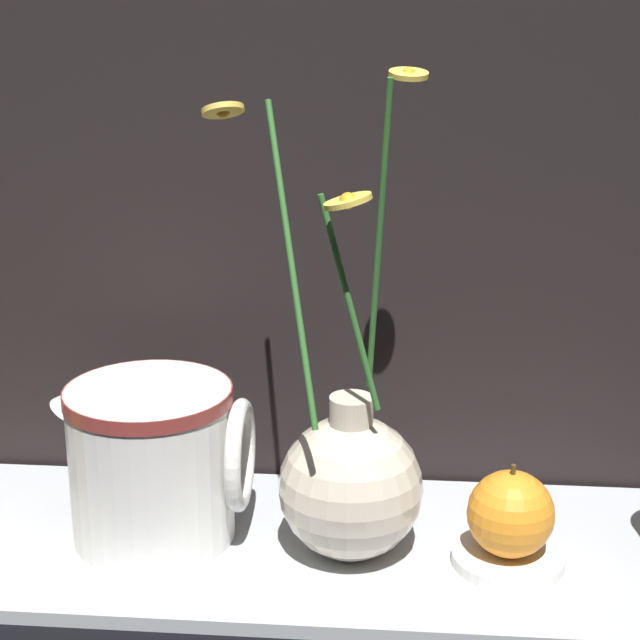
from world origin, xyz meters
name	(u,v)px	position (x,y,z in m)	size (l,w,h in m)	color
ground_plane	(307,553)	(0.00, 0.00, 0.00)	(6.00, 6.00, 0.00)	black
shelf	(307,547)	(0.00, 0.00, 0.01)	(0.82, 0.25, 0.01)	#B2B7BC
vase_with_flowers	(350,481)	(0.04, -0.01, 0.08)	(0.17, 0.13, 0.40)	beige
ceramic_pitcher	(154,457)	(-0.13, 0.00, 0.09)	(0.17, 0.14, 0.15)	white
saucer_plate	(508,558)	(0.17, -0.02, 0.02)	(0.09, 0.09, 0.01)	white
orange_fruit	(511,514)	(0.17, -0.02, 0.06)	(0.07, 0.07, 0.08)	orange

